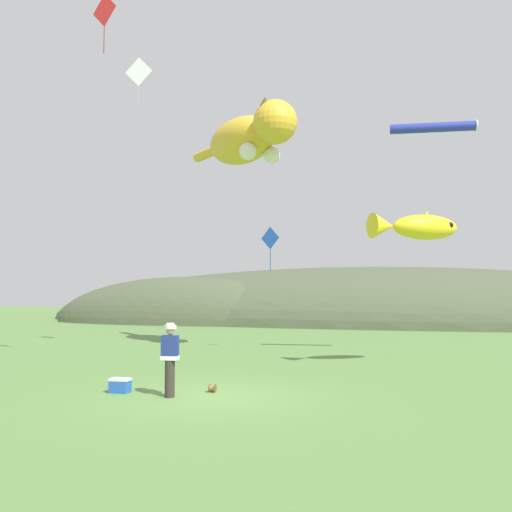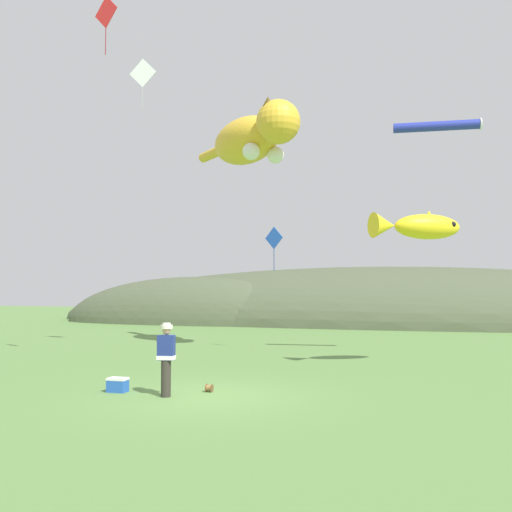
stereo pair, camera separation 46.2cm
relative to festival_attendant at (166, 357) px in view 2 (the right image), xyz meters
The scene contains 11 objects.
ground_plane 1.32m from the festival_attendant, 18.72° to the left, with size 120.00×120.00×0.00m, color #5B8442.
distant_hill_ridge 31.51m from the festival_attendant, 91.55° to the left, with size 54.02×15.84×8.66m.
festival_attendant is the anchor object (origin of this frame).
kite_spool 1.46m from the festival_attendant, 51.23° to the left, with size 0.16×0.20×0.20m.
picnic_cooler 1.66m from the festival_attendant, behind, with size 0.50×0.34×0.36m.
kite_giant_cat 13.21m from the festival_attendant, 97.15° to the left, with size 6.25×5.49×2.34m.
kite_fish_windsock 9.59m from the festival_attendant, 50.42° to the left, with size 3.10×2.44×0.97m.
kite_tube_streamer 13.63m from the festival_attendant, 56.02° to the left, with size 3.16×0.79×0.44m.
kite_diamond_blue 10.85m from the festival_attendant, 91.62° to the left, with size 0.87×0.38×1.84m.
kite_diamond_white 14.45m from the festival_attendant, 123.53° to the left, with size 1.22×0.09×2.12m.
kite_diamond_red 12.12m from the festival_attendant, 139.98° to the left, with size 1.07×0.35×2.02m.
Camera 2 is at (5.57, -12.81, 2.59)m, focal length 40.00 mm.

